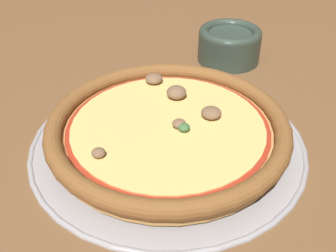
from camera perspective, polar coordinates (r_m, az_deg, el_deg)
The scene contains 4 objects.
ground_plane at distance 0.55m, azimuth 0.00°, elevation -2.28°, with size 3.00×3.00×0.00m, color brown.
pizza_tray at distance 0.55m, azimuth 0.00°, elevation -2.04°, with size 0.38×0.38×0.01m.
pizza at distance 0.54m, azimuth 0.01°, elevation -0.18°, with size 0.33×0.33×0.04m.
bowl_near at distance 0.77m, azimuth 8.89°, elevation 11.75°, with size 0.12×0.12×0.06m.
Camera 1 is at (0.03, 0.43, 0.34)m, focal length 42.00 mm.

